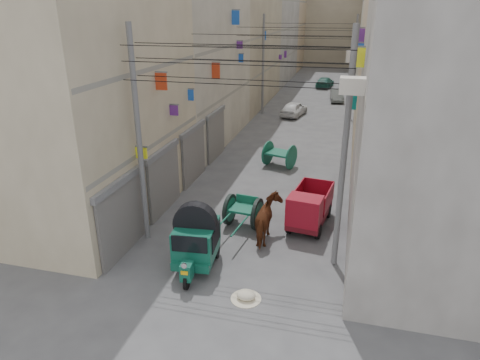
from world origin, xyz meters
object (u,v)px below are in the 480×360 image
(distant_car_white, at_px, (294,109))
(distant_car_green, at_px, (325,82))
(feed_sack, at_px, (246,295))
(distant_car_grey, at_px, (337,95))
(mini_truck, at_px, (308,211))
(tonga_cart, at_px, (243,211))
(horse, at_px, (268,220))
(auto_rickshaw, at_px, (196,239))
(second_cart, at_px, (279,154))

(distant_car_white, xyz_separation_m, distant_car_green, (1.46, 14.90, -0.05))
(distant_car_white, bearing_deg, feed_sack, 106.50)
(distant_car_grey, bearing_deg, feed_sack, -98.43)
(mini_truck, bearing_deg, feed_sack, -97.17)
(tonga_cart, xyz_separation_m, distant_car_green, (0.80, 34.89, -0.12))
(horse, bearing_deg, distant_car_white, -89.19)
(distant_car_white, bearing_deg, distant_car_green, -83.54)
(distant_car_grey, bearing_deg, distant_car_green, 96.24)
(mini_truck, xyz_separation_m, distant_car_white, (-3.25, 19.54, -0.20))
(auto_rickshaw, xyz_separation_m, distant_car_green, (1.64, 38.17, -0.52))
(auto_rickshaw, distance_m, horse, 3.17)
(tonga_cart, bearing_deg, distant_car_green, 95.41)
(tonga_cart, xyz_separation_m, feed_sack, (1.26, -4.64, -0.53))
(tonga_cart, bearing_deg, second_cart, 94.93)
(tonga_cart, height_order, mini_truck, mini_truck)
(horse, xyz_separation_m, distant_car_grey, (1.29, 28.02, -0.31))
(feed_sack, xyz_separation_m, horse, (-0.04, 3.77, 0.72))
(feed_sack, bearing_deg, second_cart, 94.85)
(auto_rickshaw, height_order, distant_car_green, auto_rickshaw)
(mini_truck, distance_m, feed_sack, 5.31)
(distant_car_grey, height_order, distant_car_green, distant_car_green)
(feed_sack, xyz_separation_m, distant_car_green, (-0.46, 39.53, 0.41))
(mini_truck, bearing_deg, second_cart, 116.17)
(feed_sack, height_order, distant_car_white, distant_car_white)
(second_cart, distance_m, distant_car_green, 27.45)
(tonga_cart, xyz_separation_m, distant_car_white, (-0.66, 20.00, -0.07))
(mini_truck, relative_size, second_cart, 1.64)
(distant_car_white, distance_m, distant_car_grey, 7.81)
(distant_car_white, bearing_deg, auto_rickshaw, 101.60)
(feed_sack, bearing_deg, horse, 90.68)
(distant_car_white, bearing_deg, tonga_cart, 103.94)
(mini_truck, xyz_separation_m, second_cart, (-2.36, 7.00, -0.07))
(tonga_cart, bearing_deg, horse, -29.07)
(distant_car_white, xyz_separation_m, distant_car_grey, (3.17, 7.14, -0.05))
(second_cart, relative_size, distant_car_green, 0.50)
(second_cart, distance_m, distant_car_white, 12.58)
(second_cart, relative_size, horse, 0.93)
(auto_rickshaw, bearing_deg, distant_car_white, 83.77)
(mini_truck, relative_size, distant_car_green, 0.82)
(horse, relative_size, distant_car_grey, 0.61)
(tonga_cart, distance_m, distant_car_grey, 27.26)
(mini_truck, xyz_separation_m, distant_car_grey, (-0.09, 26.68, -0.25))
(auto_rickshaw, height_order, distant_car_white, auto_rickshaw)
(distant_car_grey, relative_size, distant_car_green, 0.88)
(second_cart, height_order, feed_sack, second_cart)
(mini_truck, distance_m, horse, 1.92)
(distant_car_green, bearing_deg, mini_truck, 100.32)
(mini_truck, relative_size, feed_sack, 5.28)
(tonga_cart, distance_m, horse, 1.51)
(tonga_cart, relative_size, distant_car_green, 0.78)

